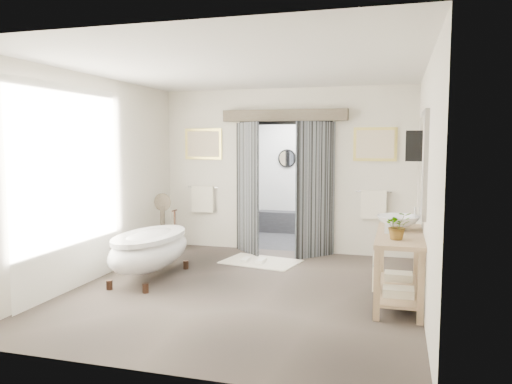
% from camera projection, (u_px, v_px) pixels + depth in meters
% --- Properties ---
extents(ground_plane, '(5.00, 5.00, 0.00)m').
position_uv_depth(ground_plane, '(244.00, 290.00, 6.63)').
color(ground_plane, brown).
extents(room_shell, '(4.52, 5.02, 2.91)m').
position_uv_depth(room_shell, '(238.00, 150.00, 6.33)').
color(room_shell, beige).
rests_on(room_shell, ground_plane).
extents(shower_room, '(2.22, 2.01, 2.51)m').
position_uv_depth(shower_room, '(301.00, 193.00, 10.36)').
color(shower_room, '#252526').
rests_on(shower_room, ground_plane).
extents(back_wall_dressing, '(3.82, 0.70, 2.52)m').
position_uv_depth(back_wall_dressing, '(283.00, 165.00, 8.69)').
color(back_wall_dressing, black).
rests_on(back_wall_dressing, ground_plane).
extents(clawfoot_tub, '(0.81, 1.82, 0.89)m').
position_uv_depth(clawfoot_tub, '(150.00, 249.00, 7.13)').
color(clawfoot_tub, '#362217').
rests_on(clawfoot_tub, ground_plane).
extents(vanity, '(0.57, 1.60, 0.85)m').
position_uv_depth(vanity, '(397.00, 261.00, 6.09)').
color(vanity, tan).
rests_on(vanity, ground_plane).
extents(pedestal_mirror, '(0.32, 0.20, 1.07)m').
position_uv_depth(pedestal_mirror, '(163.00, 228.00, 8.72)').
color(pedestal_mirror, brown).
rests_on(pedestal_mirror, ground_plane).
extents(rug, '(1.33, 1.02, 0.01)m').
position_uv_depth(rug, '(261.00, 262.00, 8.16)').
color(rug, silver).
rests_on(rug, ground_plane).
extents(slippers, '(0.37, 0.28, 0.05)m').
position_uv_depth(slippers, '(254.00, 260.00, 8.11)').
color(slippers, white).
rests_on(slippers, rug).
extents(basin, '(0.68, 0.68, 0.18)m').
position_uv_depth(basin, '(398.00, 223.00, 6.30)').
color(basin, white).
rests_on(basin, vanity).
extents(plant, '(0.36, 0.34, 0.32)m').
position_uv_depth(plant, '(398.00, 226.00, 5.67)').
color(plant, gray).
rests_on(plant, vanity).
extents(soap_bottle_a, '(0.09, 0.09, 0.17)m').
position_uv_depth(soap_bottle_a, '(388.00, 226.00, 6.06)').
color(soap_bottle_a, gray).
rests_on(soap_bottle_a, vanity).
extents(soap_bottle_b, '(0.15, 0.15, 0.16)m').
position_uv_depth(soap_bottle_b, '(397.00, 220.00, 6.63)').
color(soap_bottle_b, gray).
rests_on(soap_bottle_b, vanity).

